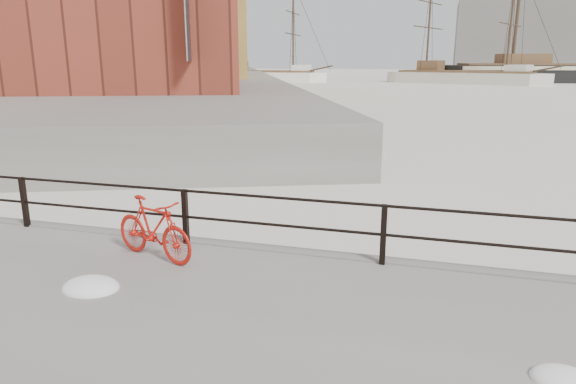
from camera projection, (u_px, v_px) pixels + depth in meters
The scene contains 12 objects.
ground at pixel (382, 280), 8.56m from camera, with size 400.00×400.00×0.00m, color white.
far_quay at pixel (188, 76), 86.07m from camera, with size 24.00×150.00×1.80m, color gray.
guardrail at pixel (383, 235), 8.21m from camera, with size 28.00×0.10×1.00m, color black, non-canonical shape.
bicycle at pixel (153, 229), 8.43m from camera, with size 1.73×0.26×1.04m, color red.
snow_mounds at pixel (479, 340), 5.77m from camera, with size 21.54×2.64×0.38m.
schooner_mid at pixel (463, 84), 78.70m from camera, with size 26.83×11.35×19.49m, color beige, non-canonical shape.
schooner_left at pixel (263, 82), 86.58m from camera, with size 22.79×10.36×17.47m, color white, non-canonical shape.
workboat_near at pixel (66, 105), 41.61m from camera, with size 12.21×4.07×7.00m, color black, non-canonical shape.
workboat_far at pixel (145, 94), 55.46m from camera, with size 10.57×3.65×7.00m, color black, non-canonical shape.
apartment_grey at pixel (179, 5), 94.31m from camera, with size 22.00×15.00×23.20m, color gray.
apartment_brick at pixel (190, 20), 116.71m from camera, with size 24.00×15.00×21.20m, color brown.
industrial_west at pixel (521, 38), 131.13m from camera, with size 32.00×18.00×18.00m, color gray.
Camera 1 is at (0.69, -8.04, 3.56)m, focal length 32.00 mm.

